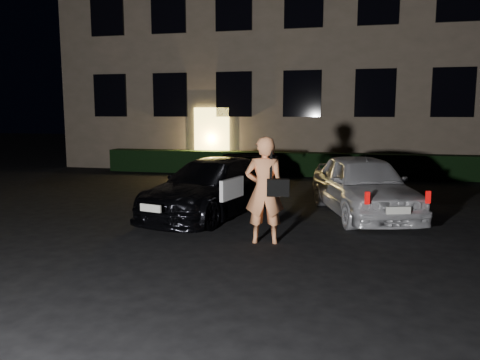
# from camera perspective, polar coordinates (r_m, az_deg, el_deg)

# --- Properties ---
(ground) EXTENTS (80.00, 80.00, 0.00)m
(ground) POSITION_cam_1_polar(r_m,az_deg,el_deg) (7.29, -1.40, -10.09)
(ground) COLOR black
(ground) RESTS_ON ground
(building) EXTENTS (20.00, 8.11, 12.00)m
(building) POSITION_cam_1_polar(r_m,az_deg,el_deg) (22.08, 8.79, 17.74)
(building) COLOR #6B5E4C
(building) RESTS_ON ground
(hedge) EXTENTS (15.00, 0.70, 0.85)m
(hedge) POSITION_cam_1_polar(r_m,az_deg,el_deg) (17.39, 7.27, 1.94)
(hedge) COLOR black
(hedge) RESTS_ON ground
(sedan) EXTENTS (2.73, 4.60, 1.25)m
(sedan) POSITION_cam_1_polar(r_m,az_deg,el_deg) (10.60, -3.48, -0.86)
(sedan) COLOR black
(sedan) RESTS_ON ground
(hatch) EXTENTS (2.74, 4.33, 1.37)m
(hatch) POSITION_cam_1_polar(r_m,az_deg,el_deg) (10.83, 14.76, -0.60)
(hatch) COLOR silver
(hatch) RESTS_ON ground
(man) EXTENTS (0.83, 0.56, 1.89)m
(man) POSITION_cam_1_polar(r_m,az_deg,el_deg) (8.20, 3.05, -1.23)
(man) COLOR #FF9A60
(man) RESTS_ON ground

